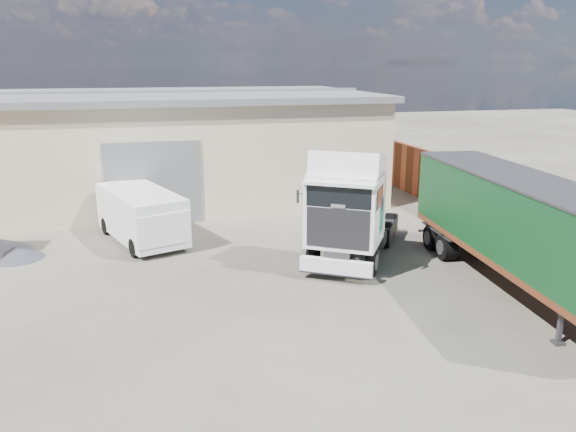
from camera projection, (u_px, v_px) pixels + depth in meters
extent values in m
plane|color=#2A2822|center=(241.00, 316.00, 15.50)|extent=(120.00, 120.00, 0.00)
cube|color=#C2B295|center=(69.00, 150.00, 28.35)|extent=(30.00, 12.00, 5.00)
cube|color=#585A5D|center=(63.00, 97.00, 27.65)|extent=(30.60, 12.60, 0.30)
cube|color=#585A5D|center=(154.00, 184.00, 23.87)|extent=(4.00, 0.08, 3.60)
cube|color=#585A5D|center=(63.00, 93.00, 27.60)|extent=(30.60, 0.40, 0.15)
cube|color=#964926|center=(487.00, 199.00, 23.53)|extent=(0.35, 26.00, 2.50)
cylinder|color=black|center=(342.00, 259.00, 18.62)|extent=(2.43, 2.03, 0.97)
cylinder|color=black|center=(360.00, 232.00, 21.56)|extent=(2.47, 2.06, 0.97)
cylinder|color=black|center=(366.00, 223.00, 22.74)|extent=(2.47, 2.06, 0.97)
cube|color=#2D2D30|center=(355.00, 231.00, 20.55)|extent=(3.94, 5.56, 0.28)
cube|color=white|center=(336.00, 267.00, 17.81)|extent=(2.10, 1.45, 0.50)
cube|color=white|center=(345.00, 210.00, 18.49)|extent=(3.07, 3.01, 2.25)
cube|color=black|center=(338.00, 229.00, 17.61)|extent=(1.74, 1.13, 1.29)
cube|color=black|center=(339.00, 197.00, 17.36)|extent=(1.77, 1.14, 0.69)
cube|color=white|center=(348.00, 166.00, 18.28)|extent=(2.88, 2.72, 1.13)
cube|color=#0D5E4A|center=(314.00, 212.00, 19.24)|extent=(0.38, 0.59, 1.01)
cube|color=#0D5E4A|center=(382.00, 217.00, 18.55)|extent=(0.38, 0.59, 1.01)
cylinder|color=#2D2D30|center=(362.00, 218.00, 21.59)|extent=(1.39, 1.39, 0.11)
cube|color=#2D2D30|center=(560.00, 326.00, 13.86)|extent=(0.29, 0.29, 0.96)
cylinder|color=black|center=(463.00, 241.00, 20.55)|extent=(2.31, 1.13, 0.93)
cube|color=#2D2D30|center=(517.00, 266.00, 17.08)|extent=(1.65, 10.55, 0.31)
cube|color=#612E16|center=(518.00, 257.00, 17.00)|extent=(3.13, 10.68, 0.21)
cube|color=black|center=(522.00, 218.00, 16.67)|extent=(3.13, 10.68, 2.28)
cube|color=#2D2D30|center=(527.00, 179.00, 16.37)|extent=(3.19, 10.74, 0.07)
cylinder|color=black|center=(159.00, 243.00, 20.65)|extent=(2.15, 1.34, 0.70)
cylinder|color=black|center=(128.00, 222.00, 23.36)|extent=(2.15, 1.34, 0.70)
cube|color=white|center=(141.00, 214.00, 21.80)|extent=(3.53, 5.25, 1.80)
cube|color=white|center=(161.00, 227.00, 20.21)|extent=(2.16, 1.55, 1.16)
cube|color=black|center=(157.00, 210.00, 20.23)|extent=(1.77, 0.70, 0.63)
cone|color=black|center=(18.00, 252.00, 20.03)|extent=(2.18, 2.18, 0.50)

